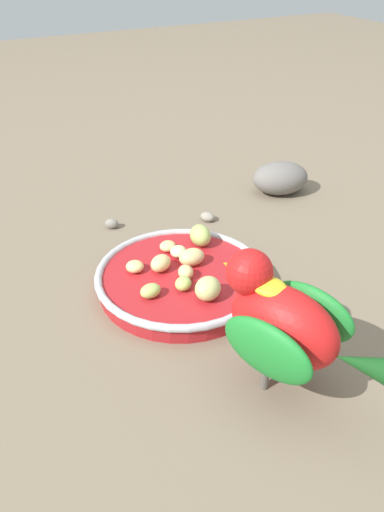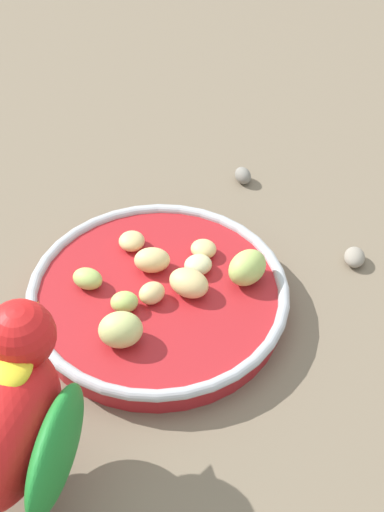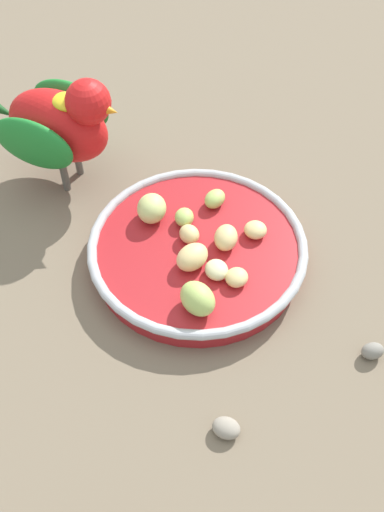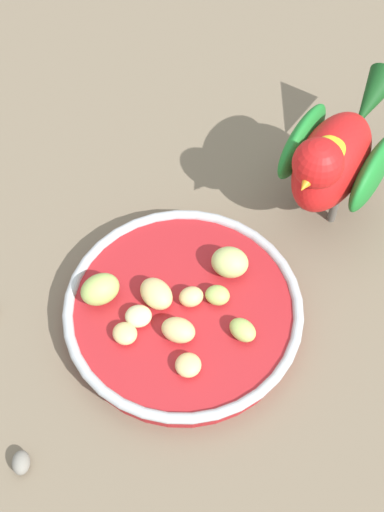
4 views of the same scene
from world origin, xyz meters
name	(u,v)px [view 1 (image 1 of 4)]	position (x,y,z in m)	size (l,w,h in m)	color
ground_plane	(166,289)	(0.00, 0.00, 0.00)	(4.00, 4.00, 0.00)	#756651
feeding_bowl	(181,279)	(-0.02, 0.01, 0.02)	(0.24, 0.24, 0.03)	#AD1E23
apple_piece_0	(159,264)	(0.00, -0.01, 0.04)	(0.03, 0.03, 0.02)	#E5C67F
apple_piece_1	(208,288)	(-0.03, 0.07, 0.04)	(0.04, 0.03, 0.03)	#C6D17A
apple_piece_2	(192,257)	(-0.04, -0.01, 0.04)	(0.04, 0.03, 0.02)	#E5C67F
apple_piece_3	(150,291)	(0.04, 0.04, 0.03)	(0.03, 0.02, 0.02)	#B2CC66
apple_piece_4	(200,235)	(-0.08, -0.05, 0.04)	(0.04, 0.03, 0.03)	#B2CC66
apple_piece_5	(135,267)	(0.03, -0.03, 0.03)	(0.02, 0.02, 0.02)	#E5C67F
apple_piece_6	(183,284)	(-0.01, 0.04, 0.03)	(0.02, 0.02, 0.02)	#B2CC66
apple_piece_7	(168,246)	(-0.03, -0.06, 0.03)	(0.02, 0.02, 0.01)	#E5C67F
apple_piece_8	(178,252)	(-0.04, -0.03, 0.03)	(0.03, 0.02, 0.02)	beige
apple_piece_9	(186,272)	(-0.02, 0.02, 0.03)	(0.02, 0.02, 0.02)	#E5C67F
parrot	(287,323)	(-0.04, 0.22, 0.09)	(0.13, 0.21, 0.15)	#59544C
rock_large	(280,178)	(-0.32, -0.18, 0.03)	(0.11, 0.08, 0.06)	slate
pebble_0	(208,217)	(-0.15, -0.15, 0.01)	(0.03, 0.02, 0.02)	gray
pebble_1	(112,224)	(0.01, -0.20, 0.01)	(0.02, 0.02, 0.02)	gray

